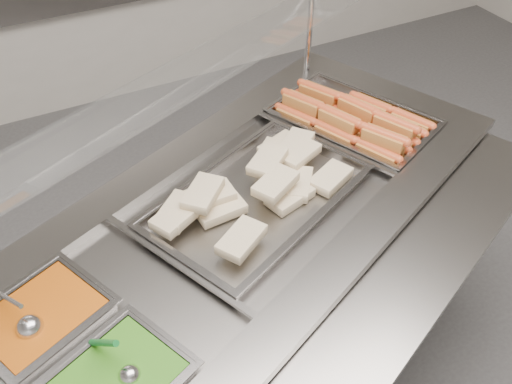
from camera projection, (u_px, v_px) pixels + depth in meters
name	position (u px, v px, depth m)	size (l,w,h in m)	color
steam_counter	(247.00, 297.00, 1.88)	(1.88, 1.38, 0.82)	gray
tray_rail	(390.00, 300.00, 1.41)	(1.60, 0.94, 0.05)	gray
sneeze_guard	(185.00, 79.00, 1.48)	(1.49, 0.85, 0.40)	silver
pan_hotdogs	(352.00, 126.00, 1.96)	(0.49, 0.58, 0.09)	gray
pan_wraps	(258.00, 202.00, 1.65)	(0.72, 0.58, 0.06)	gray
pan_beans	(43.00, 324.00, 1.35)	(0.34, 0.31, 0.09)	gray
hotdogs_in_buns	(353.00, 120.00, 1.92)	(0.43, 0.51, 0.11)	#AD5B24
tortilla_wraps	(260.00, 179.00, 1.67)	(0.64, 0.46, 0.09)	#D0B68B
ladle	(28.00, 326.00, 1.29)	(0.10, 0.17, 0.12)	silver
serving_spoon	(125.00, 370.00, 1.21)	(0.08, 0.15, 0.14)	silver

